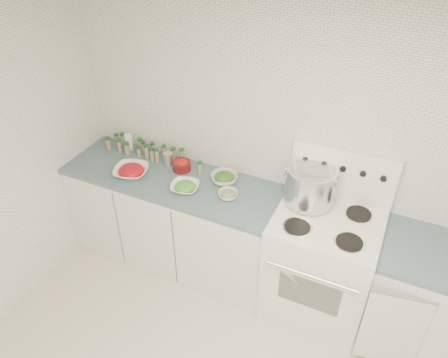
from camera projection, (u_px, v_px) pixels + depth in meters
room_walls at (183, 243)px, 2.03m from camera, size 3.54×3.04×2.52m
counter_left at (175, 219)px, 3.84m from camera, size 1.85×0.62×0.90m
stove at (321, 263)px, 3.36m from camera, size 0.76×0.70×1.36m
counter_right at (433, 303)px, 3.10m from camera, size 0.89×0.70×0.90m
stock_pot at (311, 184)px, 3.18m from camera, size 0.39×0.37×0.28m
bowl_tomato at (131, 171)px, 3.59m from camera, size 0.34×0.34×0.09m
bowl_snowpea at (185, 187)px, 3.42m from camera, size 0.26×0.26×0.07m
bowl_broccoli at (224, 178)px, 3.50m from camera, size 0.26×0.26×0.09m
bowl_zucchini at (228, 194)px, 3.35m from camera, size 0.19×0.19×0.06m
bowl_pepper at (182, 165)px, 3.64m from camera, size 0.16×0.16×0.10m
salt_canister at (129, 142)px, 3.89m from camera, size 0.07×0.07×0.15m
tin_can at (168, 159)px, 3.70m from camera, size 0.10×0.10×0.11m
spice_cluster at (144, 149)px, 3.82m from camera, size 0.98×0.16×0.13m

